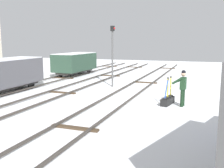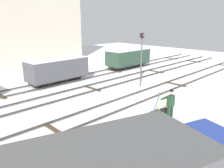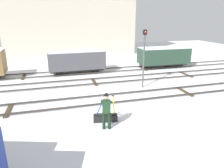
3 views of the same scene
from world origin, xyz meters
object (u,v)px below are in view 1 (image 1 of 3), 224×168
(signal_post, at_px, (113,50))
(freight_car_far_end, at_px, (75,62))
(freight_car_back_track, at_px, (7,73))
(switch_lever_frame, at_px, (168,100))
(rail_worker, at_px, (183,86))

(signal_post, xyz_separation_m, freight_car_far_end, (4.85, 5.61, -1.37))
(freight_car_back_track, relative_size, freight_car_far_end, 1.00)
(switch_lever_frame, bearing_deg, freight_car_far_end, 59.93)
(rail_worker, bearing_deg, freight_car_back_track, 101.99)
(switch_lever_frame, xyz_separation_m, signal_post, (4.09, 4.56, 2.38))
(switch_lever_frame, distance_m, rail_worker, 1.11)
(switch_lever_frame, height_order, rail_worker, rail_worker)
(rail_worker, height_order, signal_post, signal_post)
(switch_lever_frame, distance_m, signal_post, 6.58)
(freight_car_back_track, height_order, freight_car_far_end, freight_car_back_track)
(switch_lever_frame, distance_m, freight_car_far_end, 13.58)
(switch_lever_frame, distance_m, freight_car_back_track, 10.23)
(freight_car_back_track, bearing_deg, rail_worker, -90.63)
(signal_post, bearing_deg, switch_lever_frame, -131.88)
(freight_car_far_end, bearing_deg, rail_worker, -129.05)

